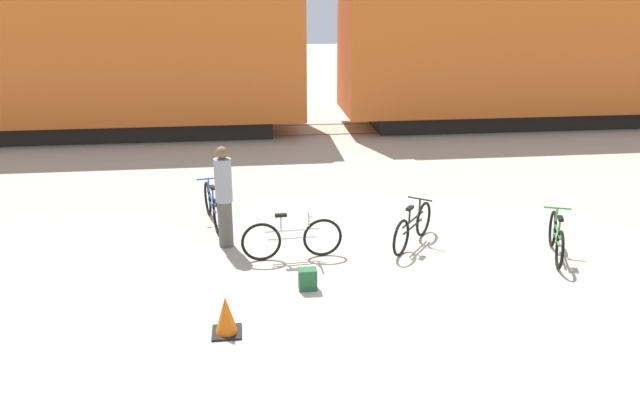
% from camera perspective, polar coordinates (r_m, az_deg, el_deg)
% --- Properties ---
extents(ground_plane, '(80.00, 80.00, 0.00)m').
position_cam_1_polar(ground_plane, '(9.71, 8.62, -8.53)').
color(ground_plane, '#B2A893').
extents(freight_train, '(53.97, 3.00, 5.55)m').
position_cam_1_polar(freight_train, '(19.73, 0.29, 14.76)').
color(freight_train, black).
rests_on(freight_train, ground_plane).
extents(rail_near, '(65.97, 0.07, 0.01)m').
position_cam_1_polar(rail_near, '(19.48, 0.54, 6.02)').
color(rail_near, '#4C4238').
rests_on(rail_near, ground_plane).
extents(rail_far, '(65.97, 0.07, 0.01)m').
position_cam_1_polar(rail_far, '(20.87, 0.03, 6.92)').
color(rail_far, '#4C4238').
rests_on(rail_far, ground_plane).
extents(bicycle_black, '(1.07, 1.38, 0.81)m').
position_cam_1_polar(bicycle_black, '(11.29, 8.48, -2.45)').
color(bicycle_black, black).
rests_on(bicycle_black, ground_plane).
extents(bicycle_green, '(0.61, 1.54, 0.81)m').
position_cam_1_polar(bicycle_green, '(11.46, 20.79, -3.23)').
color(bicycle_green, black).
rests_on(bicycle_green, ground_plane).
extents(bicycle_silver, '(1.74, 0.46, 0.85)m').
position_cam_1_polar(bicycle_silver, '(10.65, -2.56, -3.54)').
color(bicycle_silver, black).
rests_on(bicycle_silver, ground_plane).
extents(bicycle_blue, '(0.49, 1.73, 0.85)m').
position_cam_1_polar(bicycle_blue, '(12.34, -9.84, -0.54)').
color(bicycle_blue, black).
rests_on(bicycle_blue, ground_plane).
extents(person_in_grey, '(0.30, 0.30, 1.84)m').
position_cam_1_polar(person_in_grey, '(11.06, -8.77, 0.34)').
color(person_in_grey, '#514C47').
rests_on(person_in_grey, ground_plane).
extents(backpack, '(0.28, 0.20, 0.34)m').
position_cam_1_polar(backpack, '(9.68, -1.13, -7.25)').
color(backpack, '#235633').
rests_on(backpack, ground_plane).
extents(traffic_cone, '(0.40, 0.40, 0.55)m').
position_cam_1_polar(traffic_cone, '(8.60, -8.59, -10.50)').
color(traffic_cone, black).
rests_on(traffic_cone, ground_plane).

